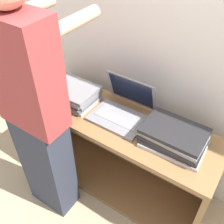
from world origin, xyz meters
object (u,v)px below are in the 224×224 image
object	(u,v)px
laptop_open	(122,109)
laptop_stack_right	(174,137)
person	(36,116)
laptop_stack_left	(71,93)

from	to	relation	value
laptop_open	laptop_stack_right	distance (m)	0.40
laptop_open	person	distance (m)	0.57
person	laptop_open	bearing A→B (deg)	53.84
laptop_stack_right	person	distance (m)	0.84
laptop_stack_left	person	bearing A→B (deg)	-78.91
laptop_stack_left	laptop_stack_right	bearing A→B (deg)	0.27
laptop_stack_left	laptop_stack_right	size ratio (longest dim) A/B	0.98
laptop_open	laptop_stack_right	size ratio (longest dim) A/B	0.95
laptop_stack_right	laptop_open	bearing A→B (deg)	172.47
laptop_open	person	bearing A→B (deg)	-126.16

